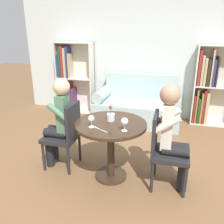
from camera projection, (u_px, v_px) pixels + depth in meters
The scene contains 15 objects.
ground_plane at pixel (111, 176), 3.04m from camera, with size 16.00×16.00×0.00m, color brown.
back_wall at pixel (143, 51), 4.71m from camera, with size 5.20×0.05×2.70m.
round_table at pixel (111, 136), 2.84m from camera, with size 0.85×0.85×0.74m.
couch at pixel (138, 106), 4.68m from camera, with size 1.63×0.80×0.92m.
bookshelf_left at pixel (71, 80), 5.17m from camera, with size 0.80×0.28×1.50m.
bookshelf_right at pixel (210, 87), 4.45m from camera, with size 0.80×0.28×1.50m.
chair_left at pixel (66, 133), 3.09m from camera, with size 0.42×0.42×0.90m.
chair_right at pixel (164, 148), 2.72m from camera, with size 0.42×0.42×0.90m.
person_left at pixel (59, 121), 3.06m from camera, with size 0.42×0.34×1.22m.
person_right at pixel (173, 134), 2.63m from camera, with size 0.42×0.34×1.24m.
wine_glass_left at pixel (91, 119), 2.64m from camera, with size 0.07×0.07×0.14m.
wine_glass_right at pixel (125, 122), 2.54m from camera, with size 0.08×0.08×0.15m.
flower_vase at pixel (111, 116), 2.83m from camera, with size 0.10×0.10×0.21m.
knife_left_setting at pixel (101, 130), 2.60m from camera, with size 0.17×0.10×0.00m.
fork_left_setting at pixel (96, 127), 2.66m from camera, with size 0.17×0.11×0.00m.
Camera 1 is at (0.71, -2.47, 1.81)m, focal length 38.00 mm.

